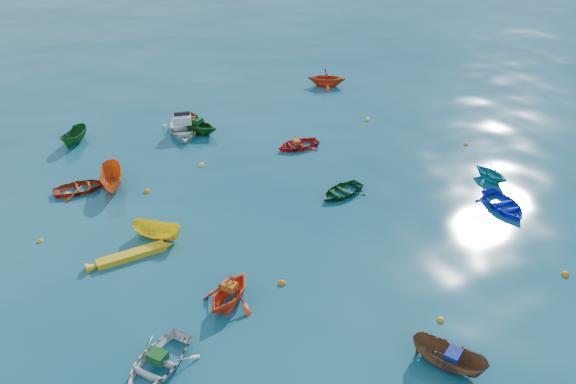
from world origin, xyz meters
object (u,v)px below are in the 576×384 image
dinghy_white_near (157,368)px  kayak_yellow (132,258)px  motorboat_white (184,133)px  dinghy_blue_se (503,208)px

dinghy_white_near → kayak_yellow: 7.42m
dinghy_white_near → motorboat_white: (7.96, 19.94, 0.00)m
dinghy_blue_se → motorboat_white: 21.94m
dinghy_white_near → kayak_yellow: (0.93, 7.36, 0.00)m
dinghy_blue_se → dinghy_white_near: bearing=-163.3°
dinghy_white_near → dinghy_blue_se: dinghy_white_near is taller
dinghy_white_near → kayak_yellow: size_ratio=0.85×
dinghy_white_near → kayak_yellow: bearing=137.3°
dinghy_blue_se → kayak_yellow: 20.36m
dinghy_blue_se → motorboat_white: motorboat_white is taller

